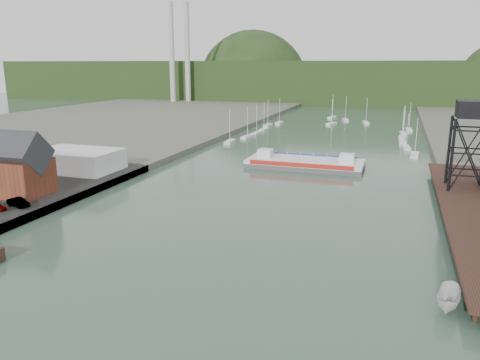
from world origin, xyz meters
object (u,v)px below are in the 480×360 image
Objects in this scene: lift_tower at (473,115)px; chain_ferry at (305,163)px; motorboat at (449,300)px; harbor_building at (14,170)px.

lift_tower is 0.58× the size of chain_ferry.
motorboat is (-6.31, -44.35, -14.52)m from lift_tower.
harbor_building is at bearing -160.02° from lift_tower.
harbor_building reaches higher than chain_ferry.
lift_tower is 40.18m from chain_ferry.
harbor_building is 0.76× the size of lift_tower.
lift_tower is 47.09m from motorboat.
lift_tower is at bearing 19.98° from harbor_building.
chain_ferry is at bearing 151.98° from lift_tower.
motorboat is at bearing -98.10° from lift_tower.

